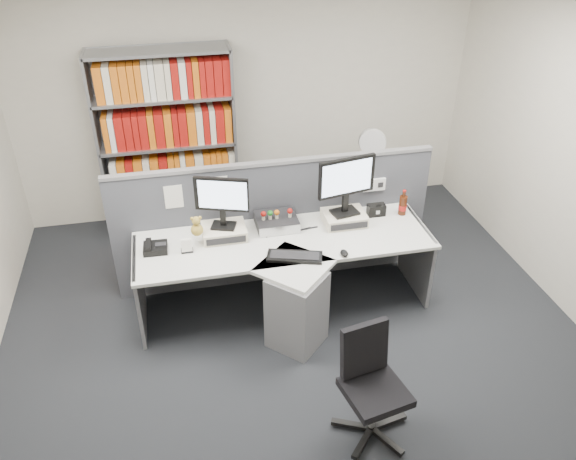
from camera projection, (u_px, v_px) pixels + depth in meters
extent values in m
plane|color=#26292D|center=(305.00, 366.00, 4.77)|extent=(5.50, 5.50, 0.00)
cube|color=beige|center=(247.00, 97.00, 6.34)|extent=(5.00, 0.04, 2.70)
cube|color=white|center=(312.00, 27.00, 3.34)|extent=(5.00, 5.50, 0.04)
cube|color=#4A4C54|center=(274.00, 224.00, 5.48)|extent=(3.00, 0.05, 1.25)
cube|color=gray|center=(274.00, 162.00, 5.14)|extent=(3.00, 0.07, 0.03)
cube|color=white|center=(374.00, 184.00, 5.45)|extent=(0.22, 0.04, 0.12)
cube|color=white|center=(173.00, 195.00, 5.07)|extent=(0.16, 0.00, 0.22)
cube|color=white|center=(219.00, 191.00, 5.14)|extent=(0.16, 0.00, 0.22)
cube|color=white|center=(349.00, 177.00, 5.36)|extent=(0.16, 0.00, 0.22)
cube|color=silver|center=(284.00, 241.00, 5.08)|extent=(2.60, 0.80, 0.03)
cube|color=silver|center=(294.00, 267.00, 4.75)|extent=(0.74, 0.74, 0.03)
cube|color=gray|center=(297.00, 310.00, 4.84)|extent=(0.57, 0.57, 0.69)
cube|color=gray|center=(140.00, 291.00, 5.03)|extent=(0.03, 0.70, 0.72)
cube|color=gray|center=(416.00, 256.00, 5.49)|extent=(0.03, 0.70, 0.72)
cube|color=gray|center=(276.00, 252.00, 5.57)|extent=(2.50, 0.02, 0.45)
cube|color=beige|center=(224.00, 231.00, 5.09)|extent=(0.38, 0.30, 0.10)
cube|color=black|center=(226.00, 241.00, 4.96)|extent=(0.34, 0.01, 0.06)
cube|color=beige|center=(344.00, 218.00, 5.29)|extent=(0.38, 0.30, 0.10)
cube|color=black|center=(349.00, 226.00, 5.16)|extent=(0.34, 0.01, 0.06)
cube|color=black|center=(224.00, 226.00, 5.06)|extent=(0.24, 0.21, 0.02)
cube|color=black|center=(223.00, 217.00, 5.01)|extent=(0.05, 0.04, 0.17)
cube|color=black|center=(221.00, 194.00, 4.89)|extent=(0.45, 0.18, 0.31)
cube|color=#CCE1FF|center=(222.00, 195.00, 4.88)|extent=(0.40, 0.14, 0.26)
cube|color=black|center=(345.00, 212.00, 5.25)|extent=(0.26, 0.21, 0.02)
cube|color=black|center=(345.00, 203.00, 5.20)|extent=(0.06, 0.04, 0.19)
cube|color=black|center=(347.00, 177.00, 5.06)|extent=(0.53, 0.14, 0.35)
cube|color=#CCE1FF|center=(347.00, 178.00, 5.05)|extent=(0.47, 0.10, 0.30)
cube|color=black|center=(276.00, 222.00, 5.23)|extent=(0.37, 0.32, 0.10)
cube|color=silver|center=(280.00, 231.00, 5.09)|extent=(0.37, 0.01, 0.09)
cylinder|color=beige|center=(264.00, 218.00, 5.16)|extent=(0.03, 0.03, 0.03)
sphere|color=#A5140F|center=(263.00, 214.00, 5.13)|extent=(0.05, 0.05, 0.05)
cylinder|color=beige|center=(270.00, 217.00, 5.17)|extent=(0.03, 0.03, 0.03)
sphere|color=#19721E|center=(270.00, 213.00, 5.14)|extent=(0.05, 0.05, 0.05)
cylinder|color=beige|center=(277.00, 217.00, 5.18)|extent=(0.03, 0.03, 0.03)
sphere|color=orange|center=(277.00, 212.00, 5.15)|extent=(0.05, 0.05, 0.05)
cylinder|color=beige|center=(290.00, 215.00, 5.20)|extent=(0.03, 0.03, 0.03)
sphere|color=#A5140F|center=(290.00, 211.00, 5.18)|extent=(0.05, 0.05, 0.05)
cube|color=black|center=(295.00, 257.00, 4.82)|extent=(0.49, 0.30, 0.03)
cube|color=black|center=(295.00, 255.00, 4.82)|extent=(0.42, 0.24, 0.01)
ellipsoid|color=black|center=(344.00, 253.00, 4.86)|extent=(0.06, 0.10, 0.04)
cube|color=black|center=(156.00, 248.00, 4.91)|extent=(0.21, 0.19, 0.05)
cube|color=black|center=(148.00, 244.00, 4.88)|extent=(0.05, 0.17, 0.03)
cube|color=black|center=(161.00, 244.00, 4.90)|extent=(0.09, 0.06, 0.01)
cube|color=black|center=(187.00, 251.00, 4.91)|extent=(0.10, 0.06, 0.02)
cube|color=white|center=(187.00, 246.00, 4.86)|extent=(0.09, 0.04, 0.10)
cube|color=white|center=(186.00, 243.00, 4.89)|extent=(0.09, 0.04, 0.10)
sphere|color=#A88C38|center=(197.00, 230.00, 4.92)|extent=(0.11, 0.11, 0.11)
sphere|color=#A88C38|center=(196.00, 221.00, 4.87)|extent=(0.07, 0.07, 0.07)
sphere|color=#A88C38|center=(192.00, 219.00, 4.85)|extent=(0.03, 0.03, 0.03)
sphere|color=#A88C38|center=(200.00, 218.00, 4.86)|extent=(0.03, 0.03, 0.03)
cube|color=black|center=(376.00, 210.00, 5.40)|extent=(0.16, 0.09, 0.11)
cylinder|color=#3F190A|center=(403.00, 205.00, 5.39)|extent=(0.07, 0.07, 0.19)
cylinder|color=#A5140F|center=(403.00, 207.00, 5.40)|extent=(0.08, 0.08, 0.05)
cylinder|color=#3F190A|center=(404.00, 194.00, 5.33)|extent=(0.03, 0.03, 0.05)
cylinder|color=#A5140F|center=(404.00, 191.00, 5.31)|extent=(0.03, 0.03, 0.01)
cube|color=gray|center=(100.00, 150.00, 5.99)|extent=(0.03, 0.40, 2.00)
cube|color=gray|center=(233.00, 139.00, 6.24)|extent=(0.03, 0.40, 2.00)
cube|color=gray|center=(167.00, 138.00, 6.27)|extent=(1.40, 0.02, 2.00)
cube|color=gray|center=(178.00, 224.00, 6.63)|extent=(1.38, 0.40, 0.03)
cube|color=gray|center=(173.00, 185.00, 6.37)|extent=(1.38, 0.40, 0.03)
cube|color=gray|center=(168.00, 143.00, 6.10)|extent=(1.38, 0.40, 0.03)
cube|color=gray|center=(163.00, 97.00, 5.83)|extent=(1.38, 0.40, 0.03)
cube|color=gray|center=(157.00, 51.00, 5.59)|extent=(1.38, 0.40, 0.03)
cube|color=#A5140F|center=(176.00, 211.00, 6.50)|extent=(1.24, 0.28, 0.36)
cube|color=orange|center=(171.00, 170.00, 6.24)|extent=(1.24, 0.28, 0.36)
cube|color=beige|center=(166.00, 127.00, 5.97)|extent=(1.24, 0.28, 0.36)
cube|color=white|center=(160.00, 79.00, 5.71)|extent=(1.24, 0.28, 0.36)
cube|color=gray|center=(367.00, 198.00, 6.46)|extent=(0.45, 0.60, 0.70)
cube|color=black|center=(378.00, 198.00, 6.12)|extent=(0.40, 0.02, 0.28)
cube|color=black|center=(375.00, 224.00, 6.29)|extent=(0.40, 0.02, 0.28)
cylinder|color=white|center=(370.00, 169.00, 6.27)|extent=(0.17, 0.17, 0.03)
cylinder|color=white|center=(370.00, 161.00, 6.22)|extent=(0.03, 0.03, 0.17)
cylinder|color=white|center=(373.00, 142.00, 6.08)|extent=(0.28, 0.14, 0.28)
cylinder|color=silver|center=(372.00, 141.00, 6.11)|extent=(0.27, 0.14, 0.28)
cylinder|color=silver|center=(373.00, 411.00, 4.10)|extent=(0.04, 0.04, 0.35)
cube|color=black|center=(375.00, 392.00, 3.99)|extent=(0.48, 0.48, 0.06)
cube|color=black|center=(364.00, 348.00, 4.01)|extent=(0.36, 0.16, 0.41)
cube|color=black|center=(390.00, 421.00, 4.25)|extent=(0.27, 0.09, 0.04)
cylinder|color=black|center=(402.00, 418.00, 4.29)|extent=(0.04, 0.04, 0.03)
cube|color=black|center=(367.00, 411.00, 4.33)|extent=(0.08, 0.27, 0.04)
cylinder|color=black|center=(364.00, 401.00, 4.42)|extent=(0.04, 0.04, 0.03)
cube|color=black|center=(349.00, 424.00, 4.22)|extent=(0.26, 0.15, 0.04)
cylinder|color=black|center=(335.00, 423.00, 4.25)|extent=(0.04, 0.04, 0.03)
cube|color=black|center=(362.00, 444.00, 4.08)|extent=(0.21, 0.22, 0.04)
cylinder|color=black|center=(356.00, 457.00, 4.01)|extent=(0.04, 0.04, 0.03)
cube|color=black|center=(388.00, 442.00, 4.09)|extent=(0.17, 0.25, 0.04)
cylinder|color=black|center=(400.00, 453.00, 4.03)|extent=(0.04, 0.04, 0.03)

